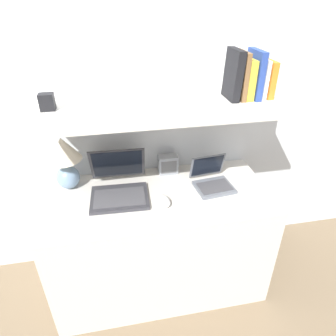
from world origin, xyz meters
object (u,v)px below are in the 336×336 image
laptop_small (212,180)px  book_white (261,78)px  table_lamp (64,158)px  book_blue (255,74)px  laptop_large (119,186)px  book_orange (268,79)px  book_black (233,75)px  book_brown (241,75)px  shelf_gadget (47,102)px  book_yellow (247,79)px  computer_mouse (164,201)px  router_box (168,164)px

laptop_small → book_white: (0.24, 0.04, 0.61)m
table_lamp → book_blue: 1.18m
laptop_large → book_orange: book_orange is taller
laptop_large → book_blue: book_blue is taller
book_black → laptop_large: bearing=-178.9°
book_brown → book_black: size_ratio=0.95×
shelf_gadget → book_yellow: bearing=0.0°
book_white → laptop_small: bearing=-171.0°
book_orange → book_blue: 0.08m
laptop_small → book_yellow: book_yellow is taller
book_yellow → computer_mouse: bearing=-161.4°
table_lamp → book_black: book_black is taller
laptop_large → book_blue: (0.78, 0.01, 0.62)m
router_box → book_blue: 0.77m
router_box → book_orange: bearing=-17.5°
book_orange → book_black: bearing=180.0°
router_box → book_brown: book_brown is taller
table_lamp → router_box: bearing=4.4°
computer_mouse → book_yellow: bearing=18.6°
laptop_small → book_black: book_black is taller
table_lamp → book_black: 1.07m
computer_mouse → router_box: bearing=75.5°
laptop_large → book_brown: size_ratio=1.51×
table_lamp → book_white: bearing=-6.0°
computer_mouse → shelf_gadget: bearing=163.6°
book_brown → shelf_gadget: (-1.00, 0.00, -0.08)m
laptop_large → computer_mouse: size_ratio=3.00×
book_white → book_black: bearing=180.0°
table_lamp → router_box: table_lamp is taller
shelf_gadget → laptop_small: bearing=-2.5°
book_blue → shelf_gadget: book_blue is taller
book_yellow → book_black: 0.08m
book_yellow → shelf_gadget: size_ratio=2.51×
book_white → book_brown: 0.12m
book_orange → book_yellow: bearing=180.0°
table_lamp → laptop_small: size_ratio=1.29×
book_brown → shelf_gadget: 1.01m
router_box → book_white: book_white is taller
computer_mouse → book_brown: bearing=19.9°
book_white → book_blue: book_blue is taller
book_white → book_blue: 0.05m
shelf_gadget → router_box: bearing=14.5°
computer_mouse → book_orange: 0.89m
table_lamp → router_box: (0.63, 0.05, -0.14)m
laptop_large → computer_mouse: 0.29m
laptop_large → router_box: 0.38m
router_box → book_brown: (0.36, -0.17, 0.61)m
table_lamp → book_orange: bearing=-5.8°
book_blue → book_yellow: book_blue is taller
laptop_small → book_yellow: bearing=13.6°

